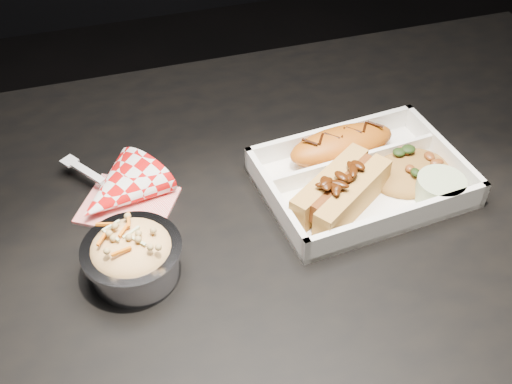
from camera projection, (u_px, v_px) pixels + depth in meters
dining_table at (261, 282)px, 0.83m from camera, size 1.20×0.80×0.75m
food_tray at (361, 181)px, 0.82m from camera, size 0.27×0.20×0.04m
fried_pastry at (342, 145)px, 0.84m from camera, size 0.15×0.07×0.04m
hotdog at (341, 190)px, 0.77m from camera, size 0.15×0.13×0.06m
fried_rice_mound at (411, 166)px, 0.82m from camera, size 0.12×0.10×0.03m
cupcake_liner at (440, 189)px, 0.79m from camera, size 0.06×0.06×0.03m
foil_coleslaw_cup at (132, 255)px, 0.70m from camera, size 0.11×0.11×0.07m
napkin_fork at (117, 193)px, 0.79m from camera, size 0.15×0.16×0.10m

